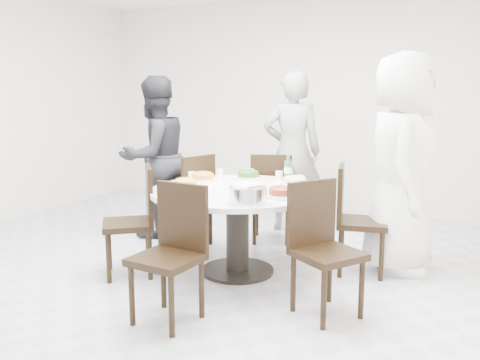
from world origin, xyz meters
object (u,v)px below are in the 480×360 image
at_px(diner_left, 155,157).
at_px(soup_bowl, 180,191).
at_px(chair_se, 328,251).
at_px(chair_s, 166,256).
at_px(diner_right, 401,164).
at_px(rice_bowl, 248,195).
at_px(beverage_bottle, 288,168).
at_px(diner_middle, 292,152).
at_px(dining_table, 238,231).
at_px(chair_n, 272,197).
at_px(chair_sw, 128,222).
at_px(chair_ne, 362,220).
at_px(chair_nw, 187,200).

relative_size(diner_left, soup_bowl, 6.86).
relative_size(chair_se, diner_left, 0.54).
bearing_deg(chair_s, diner_right, 59.35).
height_order(rice_bowl, beverage_bottle, beverage_bottle).
bearing_deg(beverage_bottle, diner_left, 174.69).
xyz_separation_m(chair_se, diner_left, (-2.28, 1.20, 0.40)).
relative_size(chair_se, diner_middle, 0.53).
xyz_separation_m(dining_table, chair_s, (-0.02, -1.09, 0.10)).
bearing_deg(diner_right, dining_table, 109.07).
relative_size(chair_n, beverage_bottle, 3.86).
height_order(diner_right, beverage_bottle, diner_right).
bearing_deg(chair_se, rice_bowl, 119.83).
bearing_deg(beverage_bottle, chair_sw, -137.57).
distance_m(dining_table, chair_ne, 1.09).
bearing_deg(chair_se, chair_ne, 32.18).
height_order(chair_sw, diner_left, diner_left).
xyz_separation_m(chair_ne, diner_middle, (-1.04, 1.09, 0.43)).
height_order(chair_sw, rice_bowl, chair_sw).
height_order(dining_table, chair_n, chair_n).
bearing_deg(beverage_bottle, rice_bowl, -87.39).
distance_m(chair_s, diner_right, 2.23).
distance_m(chair_s, soup_bowl, 0.76).
bearing_deg(diner_right, diner_middle, 47.07).
height_order(chair_nw, rice_bowl, chair_nw).
height_order(chair_nw, chair_sw, same).
bearing_deg(chair_sw, beverage_bottle, 93.85).
bearing_deg(chair_sw, chair_ne, 78.11).
height_order(rice_bowl, soup_bowl, rice_bowl).
distance_m(chair_sw, diner_middle, 2.19).
relative_size(chair_n, diner_right, 0.50).
xyz_separation_m(chair_n, beverage_bottle, (0.35, -0.48, 0.40)).
height_order(chair_n, rice_bowl, chair_n).
height_order(chair_nw, diner_middle, diner_middle).
bearing_deg(diner_right, diner_left, 80.35).
bearing_deg(rice_bowl, chair_ne, 53.65).
distance_m(chair_sw, diner_left, 1.31).
xyz_separation_m(dining_table, soup_bowl, (-0.29, -0.45, 0.41)).
distance_m(chair_ne, chair_n, 1.21).
bearing_deg(chair_sw, diner_left, 165.14).
xyz_separation_m(chair_ne, chair_nw, (-1.81, 0.06, 0.00)).
bearing_deg(beverage_bottle, diner_middle, 107.53).
height_order(chair_n, chair_s, same).
distance_m(diner_right, beverage_bottle, 1.00).
height_order(chair_nw, chair_se, same).
bearing_deg(beverage_bottle, soup_bowl, -119.17).
height_order(chair_ne, diner_middle, diner_middle).
bearing_deg(chair_n, chair_se, 105.11).
distance_m(chair_s, rice_bowl, 0.78).
bearing_deg(rice_bowl, diner_right, 50.43).
xyz_separation_m(chair_n, chair_sw, (-0.74, -1.48, 0.00)).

